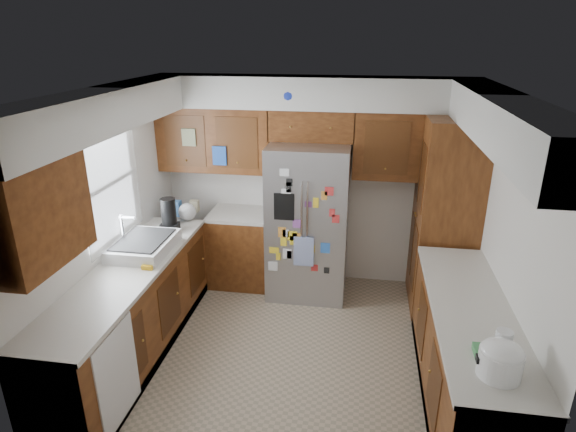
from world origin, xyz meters
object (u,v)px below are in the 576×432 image
object	(u,v)px
rice_cooker	(501,359)
paper_towel	(502,347)
fridge	(308,221)
pantry	(445,216)

from	to	relation	value
rice_cooker	paper_towel	world-z (taller)	paper_towel
fridge	rice_cooker	distance (m)	2.90
pantry	rice_cooker	bearing A→B (deg)	-90.01
pantry	rice_cooker	size ratio (longest dim) A/B	7.63
pantry	paper_towel	xyz separation A→B (m)	(0.04, -2.30, -0.03)
pantry	fridge	world-z (taller)	pantry
pantry	fridge	size ratio (longest dim) A/B	1.19
pantry	paper_towel	world-z (taller)	pantry
fridge	paper_towel	bearing A→B (deg)	-56.81
pantry	paper_towel	bearing A→B (deg)	-89.02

